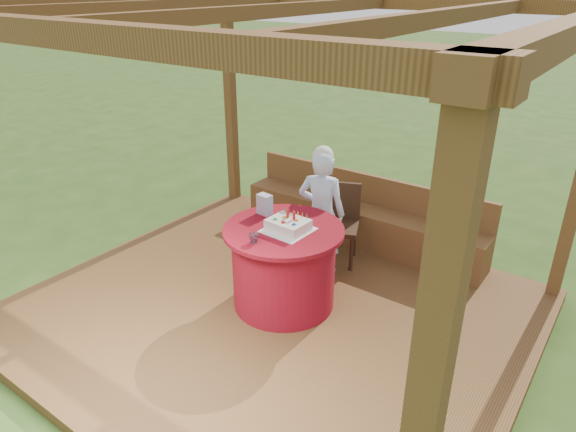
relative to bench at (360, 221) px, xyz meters
The scene contains 10 objects.
ground 1.76m from the bench, 90.00° to the right, with size 60.00×60.00×0.00m, color #2A4717.
deck 1.75m from the bench, 90.00° to the right, with size 4.50×4.00×0.12m, color brown.
pergola 2.65m from the bench, 90.00° to the right, with size 4.50×4.00×2.72m.
bench is the anchor object (origin of this frame).
table 1.59m from the bench, 88.79° to the right, with size 1.12×1.12×0.81m.
chair 0.56m from the bench, 89.41° to the right, with size 0.56×0.56×0.87m.
elderly_woman 0.96m from the bench, 91.32° to the right, with size 0.57×0.46×1.40m.
birthday_cake 1.71m from the bench, 86.64° to the right, with size 0.41×0.41×0.18m.
gift_bag 1.60m from the bench, 101.79° to the right, with size 0.14×0.09×0.20m, color #D98CC7.
drinking_glass 2.05m from the bench, 90.22° to the right, with size 0.09×0.09×0.08m, color white.
Camera 1 is at (2.52, -3.24, 3.00)m, focal length 32.00 mm.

